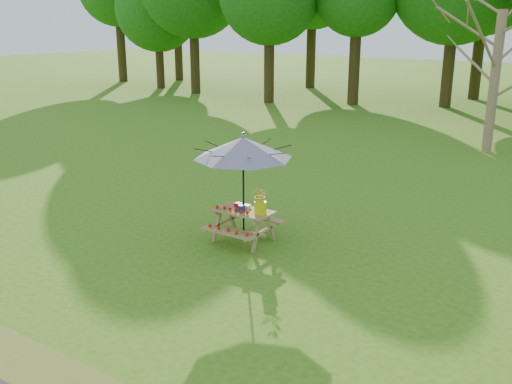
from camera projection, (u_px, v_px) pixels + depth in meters
The scene contains 6 objects.
ground at pixel (94, 266), 10.46m from camera, with size 120.00×120.00×0.00m, color #386E14.
picnic_table at pixel (244, 226), 11.53m from camera, with size 1.20×1.32×0.67m.
patio_umbrella at pixel (243, 148), 11.07m from camera, with size 1.99×1.99×2.25m.
produce_bins at pixel (242, 207), 11.47m from camera, with size 0.32×0.35×0.13m.
tomatoes_row at pixel (232, 209), 11.36m from camera, with size 0.77×0.13×0.07m, color red, non-canonical shape.
flower_bucket at pixel (261, 199), 11.14m from camera, with size 0.36×0.32×0.55m.
Camera 1 is at (7.81, -6.35, 4.33)m, focal length 40.00 mm.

